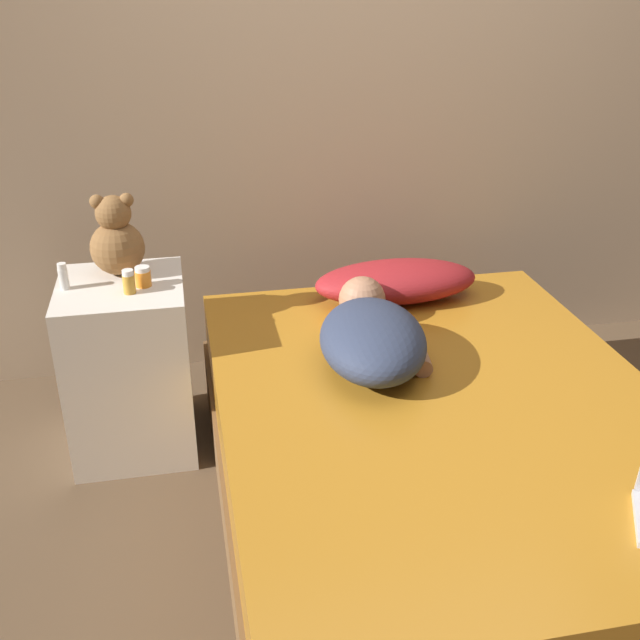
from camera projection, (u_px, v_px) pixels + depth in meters
The scene contains 10 objects.
ground_plane at pixel (433, 511), 2.45m from camera, with size 12.00×12.00×0.00m, color brown.
wall_back at pixel (356, 51), 2.92m from camera, with size 8.00×0.06×2.60m.
bed at pixel (438, 457), 2.35m from camera, with size 1.36×1.81×0.44m.
nightstand at pixel (130, 366), 2.66m from camera, with size 0.42×0.45×0.64m.
pillow at pixel (396, 281), 2.86m from camera, with size 0.63×0.29×0.15m.
person_lying at pixel (372, 334), 2.42m from camera, with size 0.41×0.69×0.19m.
teddy_bear at pixel (116, 240), 2.56m from camera, with size 0.19×0.19×0.28m.
bottle_amber at pixel (129, 282), 2.44m from camera, with size 0.04×0.04×0.08m.
bottle_white at pixel (63, 277), 2.47m from camera, with size 0.03×0.03×0.09m.
bottle_orange at pixel (143, 277), 2.49m from camera, with size 0.05×0.05×0.07m.
Camera 1 is at (-0.74, -1.81, 1.64)m, focal length 42.00 mm.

